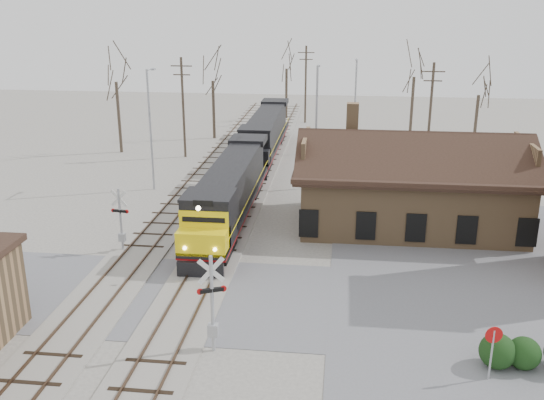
{
  "coord_description": "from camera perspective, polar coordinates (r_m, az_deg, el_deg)",
  "views": [
    {
      "loc": [
        7.35,
        -27.06,
        14.41
      ],
      "look_at": [
        3.1,
        9.0,
        2.39
      ],
      "focal_mm": 40.0,
      "sensor_mm": 36.0,
      "label": 1
    }
  ],
  "objects": [
    {
      "name": "tree_c",
      "position": [
        76.91,
        1.38,
        13.02
      ],
      "size": [
        4.19,
        4.19,
        10.28
      ],
      "color": "#382D23",
      "rests_on": "ground"
    },
    {
      "name": "ground",
      "position": [
        31.53,
        -7.63,
        -9.06
      ],
      "size": [
        140.0,
        140.0,
        0.0
      ],
      "primitive_type": "plane",
      "color": "#AAA499",
      "rests_on": "ground"
    },
    {
      "name": "tree_b",
      "position": [
        65.93,
        -5.62,
        11.96
      ],
      "size": [
        4.14,
        4.14,
        10.14
      ],
      "color": "#382D23",
      "rests_on": "ground"
    },
    {
      "name": "crossbuck_far",
      "position": [
        37.12,
        -14.04,
        -2.03
      ],
      "size": [
        1.12,
        0.29,
        3.93
      ],
      "rotation": [
        0.0,
        0.0,
        3.01
      ],
      "color": "#A5A8AD",
      "rests_on": "ground"
    },
    {
      "name": "streetlight_b",
      "position": [
        47.77,
        4.2,
        7.38
      ],
      "size": [
        0.25,
        2.04,
        9.7
      ],
      "color": "#A5A8AD",
      "rests_on": "ground"
    },
    {
      "name": "hedge_b",
      "position": [
        27.52,
        22.63,
        -13.17
      ],
      "size": [
        1.37,
        1.37,
        1.37
      ],
      "primitive_type": "sphere",
      "color": "black",
      "rests_on": "ground"
    },
    {
      "name": "streetlight_c",
      "position": [
        60.56,
        7.83,
        9.25
      ],
      "size": [
        0.25,
        2.04,
        9.01
      ],
      "color": "#A5A8AD",
      "rests_on": "ground"
    },
    {
      "name": "locomotive_lead",
      "position": [
        40.53,
        -4.05,
        0.67
      ],
      "size": [
        2.77,
        18.56,
        4.12
      ],
      "color": "black",
      "rests_on": "ground"
    },
    {
      "name": "tree_d",
      "position": [
        67.21,
        13.29,
        12.12
      ],
      "size": [
        4.42,
        4.42,
        10.84
      ],
      "color": "#382D23",
      "rests_on": "ground"
    },
    {
      "name": "utility_pole_c",
      "position": [
        56.45,
        14.66,
        7.97
      ],
      "size": [
        2.0,
        0.24,
        9.25
      ],
      "color": "#382D23",
      "rests_on": "ground"
    },
    {
      "name": "streetlight_a",
      "position": [
        48.25,
        -11.35,
        7.04
      ],
      "size": [
        0.25,
        2.04,
        9.47
      ],
      "color": "#A5A8AD",
      "rests_on": "ground"
    },
    {
      "name": "track_siding",
      "position": [
        45.99,
        -8.56,
        -0.07
      ],
      "size": [
        3.4,
        90.0,
        0.24
      ],
      "color": "#AAA499",
      "rests_on": "ground"
    },
    {
      "name": "tree_e",
      "position": [
        64.41,
        18.96,
        10.09
      ],
      "size": [
        3.6,
        3.6,
        8.83
      ],
      "color": "#382D23",
      "rests_on": "ground"
    },
    {
      "name": "utility_pole_a",
      "position": [
        58.23,
        -8.36,
        8.76
      ],
      "size": [
        2.0,
        0.24,
        9.43
      ],
      "color": "#382D23",
      "rests_on": "ground"
    },
    {
      "name": "locomotive_trailing",
      "position": [
        58.53,
        -0.65,
        6.23
      ],
      "size": [
        2.77,
        18.56,
        3.9
      ],
      "color": "black",
      "rests_on": "ground"
    },
    {
      "name": "depot",
      "position": [
        41.13,
        12.89,
        0.87
      ],
      "size": [
        15.2,
        9.31,
        7.9
      ],
      "color": "#8E6D49",
      "rests_on": "ground"
    },
    {
      "name": "utility_pole_b",
      "position": [
        74.83,
        3.19,
        10.94
      ],
      "size": [
        2.0,
        0.24,
        9.24
      ],
      "color": "#382D23",
      "rests_on": "ground"
    },
    {
      "name": "parking_lot",
      "position": [
        35.85,
        23.53,
        -6.99
      ],
      "size": [
        22.0,
        26.0,
        0.03
      ],
      "primitive_type": "cube",
      "color": "slate",
      "rests_on": "ground"
    },
    {
      "name": "road",
      "position": [
        31.52,
        -7.63,
        -9.04
      ],
      "size": [
        60.0,
        9.0,
        0.03
      ],
      "primitive_type": "cube",
      "color": "slate",
      "rests_on": "ground"
    },
    {
      "name": "hedge_a",
      "position": [
        27.16,
        20.45,
        -13.19
      ],
      "size": [
        1.48,
        1.48,
        1.48
      ],
      "primitive_type": "sphere",
      "color": "black",
      "rests_on": "ground"
    },
    {
      "name": "track_main",
      "position": [
        45.05,
        -3.03,
        -0.28
      ],
      "size": [
        3.4,
        90.0,
        0.24
      ],
      "color": "#AAA499",
      "rests_on": "ground"
    },
    {
      "name": "tree_a",
      "position": [
        61.01,
        -14.55,
        11.77
      ],
      "size": [
        4.62,
        4.62,
        11.32
      ],
      "color": "#382D23",
      "rests_on": "ground"
    },
    {
      "name": "crossbuck_near",
      "position": [
        26.06,
        -5.63,
        -10.07
      ],
      "size": [
        1.2,
        0.58,
        4.45
      ],
      "rotation": [
        0.0,
        0.0,
        0.41
      ],
      "color": "#A5A8AD",
      "rests_on": "ground"
    },
    {
      "name": "do_not_enter_sign",
      "position": [
        25.81,
        20.07,
        -12.57
      ],
      "size": [
        0.7,
        0.17,
        2.38
      ],
      "rotation": [
        0.0,
        0.0,
        0.18
      ],
      "color": "#A5A8AD",
      "rests_on": "ground"
    }
  ]
}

